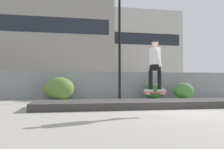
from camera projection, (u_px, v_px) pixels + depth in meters
ground_plane at (178, 113)px, 8.32m from camera, size 120.00×120.00×0.00m
gravel_berm at (153, 104)px, 10.65m from camera, size 10.08×2.53×0.28m
skateboard at (155, 93)px, 7.77m from camera, size 0.81×0.25×0.07m
skater at (155, 63)px, 7.81m from camera, size 0.72×0.59×1.67m
chain_fence at (119, 85)px, 17.10m from camera, size 19.18×0.06×1.85m
street_lamp at (120, 31)px, 16.10m from camera, size 0.44×0.44×7.24m
parked_car_near at (63, 86)px, 18.81m from camera, size 4.54×2.25×1.66m
library_building at (45, 44)px, 44.76m from camera, size 22.89×13.85×16.54m
office_block at (127, 51)px, 57.38m from camera, size 22.85×10.30×17.34m
shrub_left at (59, 88)px, 15.30m from camera, size 1.85×1.52×1.43m
shrub_center at (154, 91)px, 16.57m from camera, size 1.36×1.11×1.05m
shrub_right at (184, 91)px, 16.83m from camera, size 1.40×1.14×1.08m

